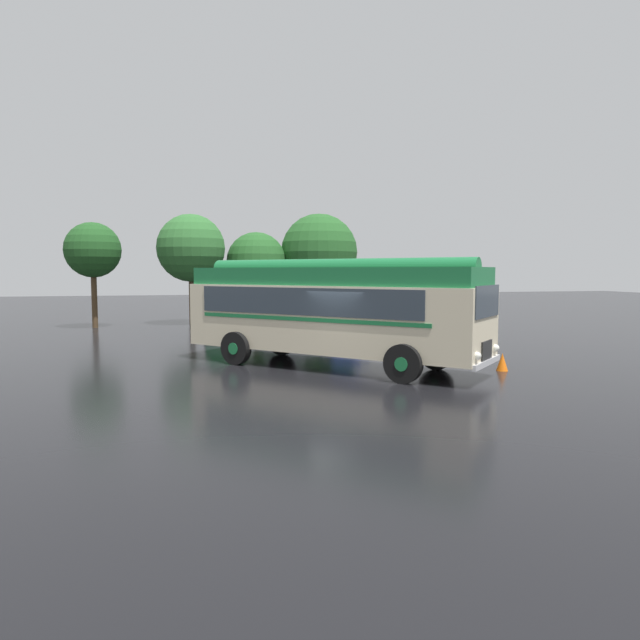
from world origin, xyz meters
name	(u,v)px	position (x,y,z in m)	size (l,w,h in m)	color
ground_plane	(347,372)	(0.00, 0.00, 0.00)	(120.00, 120.00, 0.00)	black
vintage_bus	(331,309)	(-0.25, 0.98, 1.89)	(8.79, 8.93, 3.49)	beige
car_near_left	(227,317)	(-2.76, 11.77, 0.85)	(2.37, 4.39, 1.66)	#144C28
car_mid_left	(284,316)	(0.05, 11.30, 0.85)	(2.37, 4.39, 1.66)	#4C5156
car_mid_right	(341,316)	(2.92, 10.96, 0.85)	(2.03, 4.24, 1.66)	navy
tree_far_left	(95,251)	(-9.47, 16.49, 4.21)	(3.00, 3.00, 5.75)	#4C3823
tree_left_of_centre	(190,248)	(-4.39, 17.43, 4.45)	(3.92, 3.92, 6.40)	#4C3823
tree_centre	(254,262)	(-0.53, 18.29, 3.64)	(3.65, 3.65, 5.48)	#4C3823
tree_right_of_centre	(318,253)	(3.46, 18.25, 4.25)	(4.79, 4.79, 6.68)	#4C3823
traffic_cone	(502,362)	(4.75, -0.99, 0.28)	(0.36, 0.36, 0.55)	orange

